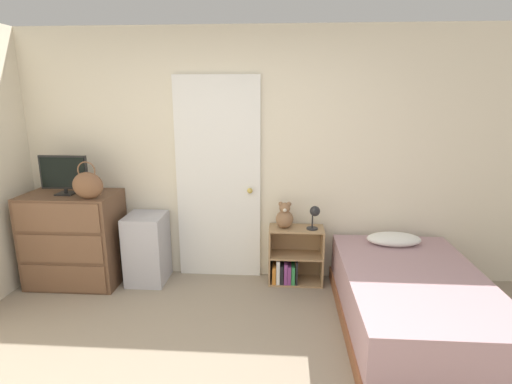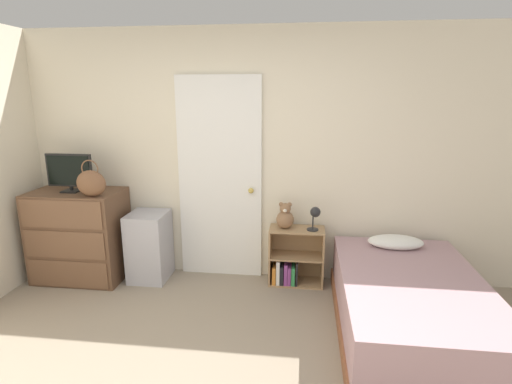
{
  "view_description": "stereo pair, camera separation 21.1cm",
  "coord_description": "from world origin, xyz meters",
  "px_view_note": "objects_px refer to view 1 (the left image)",
  "views": [
    {
      "loc": [
        0.48,
        -1.95,
        1.92
      ],
      "look_at": [
        0.23,
        1.8,
        0.98
      ],
      "focal_mm": 28.0,
      "sensor_mm": 36.0,
      "label": 1
    },
    {
      "loc": [
        0.69,
        -1.93,
        1.92
      ],
      "look_at": [
        0.23,
        1.8,
        0.98
      ],
      "focal_mm": 28.0,
      "sensor_mm": 36.0,
      "label": 2
    }
  ],
  "objects_px": {
    "dresser": "(75,239)",
    "storage_bin": "(147,248)",
    "handbag": "(88,185)",
    "bed": "(412,301)",
    "desk_lamp": "(315,213)",
    "tv": "(64,174)",
    "teddy_bear": "(285,217)",
    "bookshelf": "(292,260)"
  },
  "relations": [
    {
      "from": "tv",
      "to": "teddy_bear",
      "type": "xyz_separation_m",
      "value": [
        2.16,
        0.16,
        -0.44
      ]
    },
    {
      "from": "dresser",
      "to": "bookshelf",
      "type": "xyz_separation_m",
      "value": [
        2.21,
        0.14,
        -0.24
      ]
    },
    {
      "from": "tv",
      "to": "bookshelf",
      "type": "relative_size",
      "value": 0.8
    },
    {
      "from": "handbag",
      "to": "bookshelf",
      "type": "relative_size",
      "value": 0.6
    },
    {
      "from": "dresser",
      "to": "bookshelf",
      "type": "bearing_deg",
      "value": 3.74
    },
    {
      "from": "dresser",
      "to": "handbag",
      "type": "distance_m",
      "value": 0.69
    },
    {
      "from": "storage_bin",
      "to": "dresser",
      "type": "bearing_deg",
      "value": -174.55
    },
    {
      "from": "bed",
      "to": "dresser",
      "type": "bearing_deg",
      "value": 168.68
    },
    {
      "from": "bed",
      "to": "desk_lamp",
      "type": "bearing_deg",
      "value": 135.95
    },
    {
      "from": "handbag",
      "to": "dresser",
      "type": "bearing_deg",
      "value": 149.05
    },
    {
      "from": "tv",
      "to": "desk_lamp",
      "type": "height_order",
      "value": "tv"
    },
    {
      "from": "tv",
      "to": "bed",
      "type": "relative_size",
      "value": 0.26
    },
    {
      "from": "dresser",
      "to": "desk_lamp",
      "type": "distance_m",
      "value": 2.45
    },
    {
      "from": "dresser",
      "to": "storage_bin",
      "type": "height_order",
      "value": "dresser"
    },
    {
      "from": "desk_lamp",
      "to": "bed",
      "type": "distance_m",
      "value": 1.18
    },
    {
      "from": "tv",
      "to": "desk_lamp",
      "type": "xyz_separation_m",
      "value": [
        2.45,
        0.12,
        -0.39
      ]
    },
    {
      "from": "dresser",
      "to": "bookshelf",
      "type": "distance_m",
      "value": 2.23
    },
    {
      "from": "dresser",
      "to": "bed",
      "type": "height_order",
      "value": "dresser"
    },
    {
      "from": "storage_bin",
      "to": "bed",
      "type": "bearing_deg",
      "value": -16.01
    },
    {
      "from": "tv",
      "to": "teddy_bear",
      "type": "bearing_deg",
      "value": 4.11
    },
    {
      "from": "bookshelf",
      "to": "handbag",
      "type": "bearing_deg",
      "value": -170.68
    },
    {
      "from": "tv",
      "to": "storage_bin",
      "type": "height_order",
      "value": "tv"
    },
    {
      "from": "tv",
      "to": "bed",
      "type": "bearing_deg",
      "value": -10.99
    },
    {
      "from": "tv",
      "to": "bookshelf",
      "type": "xyz_separation_m",
      "value": [
        2.24,
        0.16,
        -0.91
      ]
    },
    {
      "from": "handbag",
      "to": "bed",
      "type": "height_order",
      "value": "handbag"
    },
    {
      "from": "storage_bin",
      "to": "teddy_bear",
      "type": "relative_size",
      "value": 2.65
    },
    {
      "from": "bookshelf",
      "to": "bed",
      "type": "bearing_deg",
      "value": -38.68
    },
    {
      "from": "dresser",
      "to": "storage_bin",
      "type": "relative_size",
      "value": 1.32
    },
    {
      "from": "storage_bin",
      "to": "bed",
      "type": "relative_size",
      "value": 0.39
    },
    {
      "from": "dresser",
      "to": "teddy_bear",
      "type": "bearing_deg",
      "value": 3.78
    },
    {
      "from": "storage_bin",
      "to": "bookshelf",
      "type": "distance_m",
      "value": 1.5
    },
    {
      "from": "tv",
      "to": "bed",
      "type": "distance_m",
      "value": 3.4
    },
    {
      "from": "teddy_bear",
      "to": "bookshelf",
      "type": "bearing_deg",
      "value": 2.74
    },
    {
      "from": "desk_lamp",
      "to": "dresser",
      "type": "bearing_deg",
      "value": -177.62
    },
    {
      "from": "storage_bin",
      "to": "bed",
      "type": "xyz_separation_m",
      "value": [
        2.47,
        -0.71,
        -0.11
      ]
    },
    {
      "from": "teddy_bear",
      "to": "bed",
      "type": "height_order",
      "value": "teddy_bear"
    },
    {
      "from": "tv",
      "to": "handbag",
      "type": "relative_size",
      "value": 1.33
    },
    {
      "from": "tv",
      "to": "teddy_bear",
      "type": "relative_size",
      "value": 1.76
    },
    {
      "from": "desk_lamp",
      "to": "handbag",
      "type": "bearing_deg",
      "value": -172.76
    },
    {
      "from": "handbag",
      "to": "teddy_bear",
      "type": "bearing_deg",
      "value": 9.59
    },
    {
      "from": "tv",
      "to": "desk_lamp",
      "type": "relative_size",
      "value": 1.96
    },
    {
      "from": "handbag",
      "to": "desk_lamp",
      "type": "bearing_deg",
      "value": 7.24
    }
  ]
}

